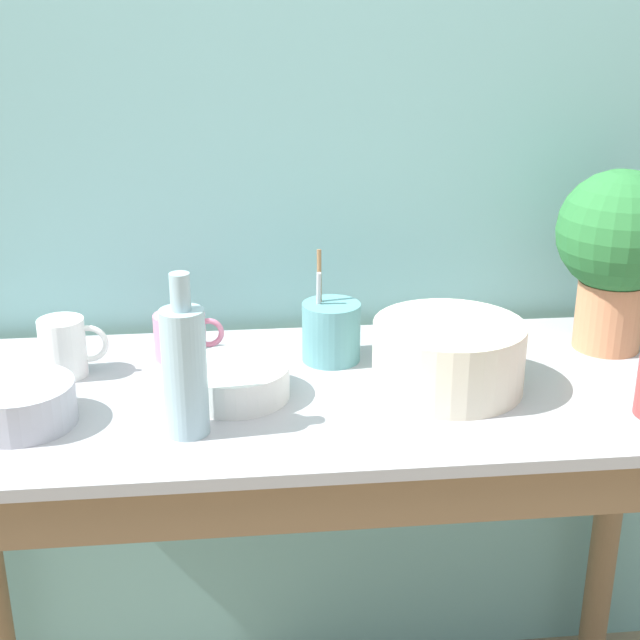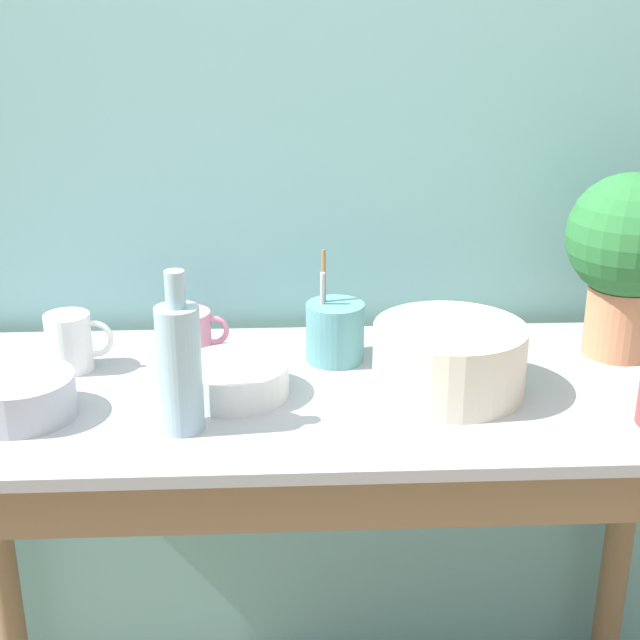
# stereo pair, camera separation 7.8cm
# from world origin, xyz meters

# --- Properties ---
(wall_back) EXTENTS (6.00, 0.05, 2.40)m
(wall_back) POSITION_xyz_m (0.00, 0.62, 1.20)
(wall_back) COLOR #7AB2B2
(wall_back) RESTS_ON ground_plane
(counter_table) EXTENTS (1.40, 0.56, 0.83)m
(counter_table) POSITION_xyz_m (0.00, 0.26, 0.65)
(counter_table) COLOR #846647
(counter_table) RESTS_ON ground_plane
(potted_plant) EXTENTS (0.22, 0.22, 0.33)m
(potted_plant) POSITION_xyz_m (0.55, 0.40, 1.03)
(potted_plant) COLOR tan
(potted_plant) RESTS_ON counter_table
(bowl_wash_large) EXTENTS (0.25, 0.25, 0.11)m
(bowl_wash_large) POSITION_xyz_m (0.21, 0.26, 0.89)
(bowl_wash_large) COLOR beige
(bowl_wash_large) RESTS_ON counter_table
(bottle_tall) EXTENTS (0.07, 0.07, 0.25)m
(bottle_tall) POSITION_xyz_m (-0.21, 0.14, 0.93)
(bottle_tall) COLOR #93B2BC
(bottle_tall) RESTS_ON counter_table
(mug_white) EXTENTS (0.12, 0.08, 0.10)m
(mug_white) POSITION_xyz_m (-0.43, 0.38, 0.88)
(mug_white) COLOR white
(mug_white) RESTS_ON counter_table
(mug_pink) EXTENTS (0.13, 0.09, 0.08)m
(mug_pink) POSITION_xyz_m (-0.23, 0.44, 0.87)
(mug_pink) COLOR pink
(mug_pink) RESTS_ON counter_table
(bowl_small_steel) EXTENTS (0.17, 0.17, 0.07)m
(bowl_small_steel) POSITION_xyz_m (-0.47, 0.20, 0.86)
(bowl_small_steel) COLOR #A8A8B2
(bowl_small_steel) RESTS_ON counter_table
(bowl_small_enamel_white) EXTENTS (0.18, 0.18, 0.05)m
(bowl_small_enamel_white) POSITION_xyz_m (-0.14, 0.26, 0.86)
(bowl_small_enamel_white) COLOR silver
(bowl_small_enamel_white) RESTS_ON counter_table
(utensil_cup) EXTENTS (0.10, 0.10, 0.20)m
(utensil_cup) POSITION_xyz_m (0.03, 0.40, 0.88)
(utensil_cup) COLOR #569399
(utensil_cup) RESTS_ON counter_table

